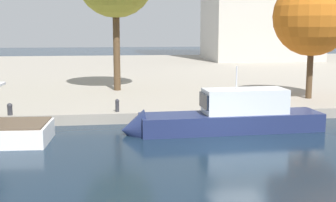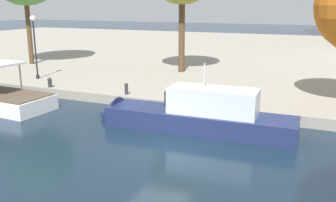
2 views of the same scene
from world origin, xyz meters
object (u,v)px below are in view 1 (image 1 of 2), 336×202
Objects in this scene: motor_yacht_2 at (223,120)px; mooring_bollard_2 at (10,109)px; mooring_bollard_0 at (117,105)px; tree_3 at (312,17)px.

motor_yacht_2 is 15.73× the size of mooring_bollard_2.
mooring_bollard_0 is 14.79m from tree_3.
mooring_bollard_0 is at bearing -31.76° from motor_yacht_2.
motor_yacht_2 is 14.28× the size of mooring_bollard_0.
tree_3 is at bearing 14.14° from mooring_bollard_0.
mooring_bollard_2 is at bearing -16.34° from motor_yacht_2.
tree_3 is (19.49, 3.61, 5.25)m from mooring_bollard_2.
mooring_bollard_2 is (-6.06, -0.23, -0.04)m from mooring_bollard_0.
mooring_bollard_0 is at bearing -165.86° from tree_3.
tree_3 is at bearing -142.29° from motor_yacht_2.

